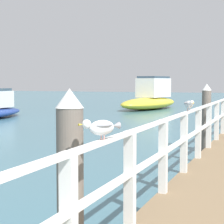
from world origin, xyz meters
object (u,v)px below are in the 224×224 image
at_px(dock_piling_far, 206,117).
at_px(seagull_background, 189,104).
at_px(dock_piling_near, 70,187).
at_px(boat_4, 150,98).
at_px(seagull_foreground, 101,127).

xyz_separation_m(dock_piling_far, seagull_background, (0.38, -4.74, 0.65)).
bearing_deg(dock_piling_near, boat_4, 104.56).
xyz_separation_m(dock_piling_near, boat_4, (-7.04, 27.09, -0.19)).
bearing_deg(seagull_foreground, boat_4, -41.82).
xyz_separation_m(seagull_foreground, seagull_background, (0.01, 4.38, 0.00)).
bearing_deg(dock_piling_near, dock_piling_far, 90.00).
relative_size(dock_piling_near, seagull_foreground, 4.87).
relative_size(dock_piling_far, seagull_background, 4.72).
distance_m(dock_piling_near, boat_4, 27.99).
distance_m(dock_piling_near, seagull_background, 4.39).
xyz_separation_m(dock_piling_far, boat_4, (-7.04, 18.03, -0.19)).
distance_m(dock_piling_far, seagull_background, 4.80).
xyz_separation_m(seagull_foreground, boat_4, (-7.41, 27.15, -0.85)).
xyz_separation_m(dock_piling_near, seagull_background, (0.38, 4.32, 0.65)).
height_order(seagull_foreground, boat_4, boat_4).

